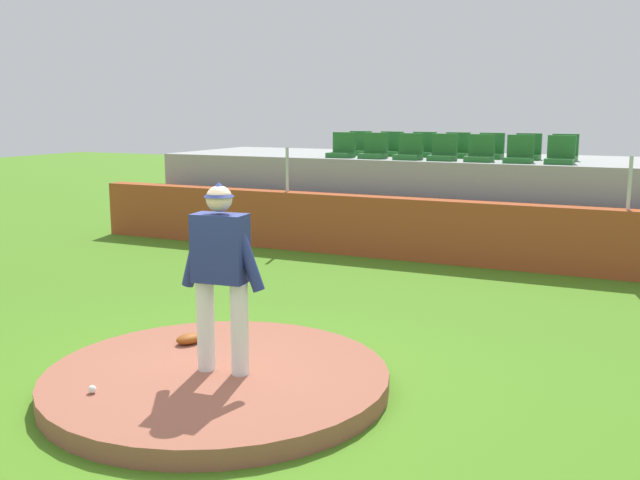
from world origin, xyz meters
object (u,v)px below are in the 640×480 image
at_px(stadium_chair_9, 423,149).
at_px(stadium_chair_6, 560,155).
at_px(stadium_chair_5, 519,154).
at_px(stadium_chair_11, 491,151).
at_px(stadium_chair_13, 564,152).
at_px(stadium_chair_1, 374,150).
at_px(stadium_chair_12, 528,151).
at_px(stadium_chair_0, 342,150).
at_px(stadium_chair_2, 409,151).
at_px(baseball, 92,389).
at_px(fielding_glove, 189,339).
at_px(stadium_chair_8, 390,148).
at_px(stadium_chair_3, 443,152).
at_px(stadium_chair_7, 359,147).
at_px(pitcher, 221,264).
at_px(stadium_chair_10, 457,150).
at_px(stadium_chair_4, 480,153).

bearing_deg(stadium_chair_9, stadium_chair_6, 162.18).
xyz_separation_m(stadium_chair_5, stadium_chair_9, (-2.09, 0.92, 0.00)).
bearing_deg(stadium_chair_11, stadium_chair_13, 178.49).
relative_size(stadium_chair_6, stadium_chair_11, 1.00).
bearing_deg(stadium_chair_1, stadium_chair_12, -162.22).
distance_m(stadium_chair_0, stadium_chair_2, 1.43).
bearing_deg(stadium_chair_13, baseball, 74.01).
relative_size(fielding_glove, stadium_chair_5, 0.60).
height_order(stadium_chair_8, stadium_chair_9, same).
height_order(stadium_chair_2, stadium_chair_8, same).
bearing_deg(stadium_chair_3, baseball, 85.60).
bearing_deg(stadium_chair_7, stadium_chair_5, 165.39).
height_order(pitcher, stadium_chair_12, stadium_chair_12).
distance_m(stadium_chair_11, stadium_chair_12, 0.71).
xyz_separation_m(stadium_chair_3, stadium_chair_9, (-0.68, 0.90, 0.00)).
relative_size(stadium_chair_0, stadium_chair_1, 1.00).
bearing_deg(stadium_chair_2, stadium_chair_8, -52.24).
xyz_separation_m(stadium_chair_1, stadium_chair_5, (2.82, -0.02, 0.00)).
relative_size(stadium_chair_3, stadium_chair_8, 1.00).
distance_m(pitcher, stadium_chair_9, 8.83).
bearing_deg(stadium_chair_13, stadium_chair_1, 13.63).
bearing_deg(stadium_chair_6, stadium_chair_11, -31.93).
bearing_deg(stadium_chair_3, stadium_chair_9, -53.16).
height_order(baseball, stadium_chair_11, stadium_chair_11).
relative_size(stadium_chair_5, stadium_chair_10, 1.00).
xyz_separation_m(stadium_chair_9, stadium_chair_10, (0.70, -0.01, 0.00)).
bearing_deg(stadium_chair_6, pitcher, 75.44).
height_order(stadium_chair_10, stadium_chair_11, same).
distance_m(stadium_chair_1, stadium_chair_8, 0.88).
xyz_separation_m(baseball, stadium_chair_11, (1.39, 9.71, 1.65)).
xyz_separation_m(stadium_chair_5, stadium_chair_10, (-1.39, 0.91, 0.00)).
bearing_deg(stadium_chair_3, stadium_chair_5, 179.13).
bearing_deg(fielding_glove, stadium_chair_10, -164.81).
height_order(stadium_chair_7, stadium_chair_9, same).
distance_m(fielding_glove, stadium_chair_1, 7.52).
height_order(stadium_chair_11, stadium_chair_13, same).
bearing_deg(stadium_chair_0, stadium_chair_6, -179.96).
bearing_deg(stadium_chair_2, stadium_chair_7, -33.15).
bearing_deg(stadium_chair_11, stadium_chair_7, -0.18).
xyz_separation_m(stadium_chair_1, stadium_chair_11, (2.11, 0.88, 0.00)).
distance_m(stadium_chair_9, stadium_chair_13, 2.77).
relative_size(pitcher, stadium_chair_7, 3.66).
bearing_deg(stadium_chair_0, stadium_chair_5, 179.70).
height_order(stadium_chair_1, stadium_chair_13, same).
distance_m(stadium_chair_3, stadium_chair_11, 1.13).
height_order(stadium_chair_4, stadium_chair_9, same).
height_order(stadium_chair_2, stadium_chair_10, same).
distance_m(stadium_chair_0, stadium_chair_13, 4.27).
height_order(stadium_chair_4, stadium_chair_12, same).
distance_m(stadium_chair_4, stadium_chair_12, 1.16).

